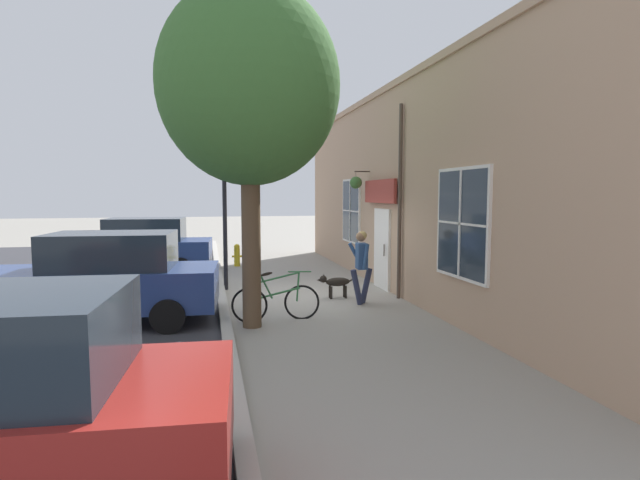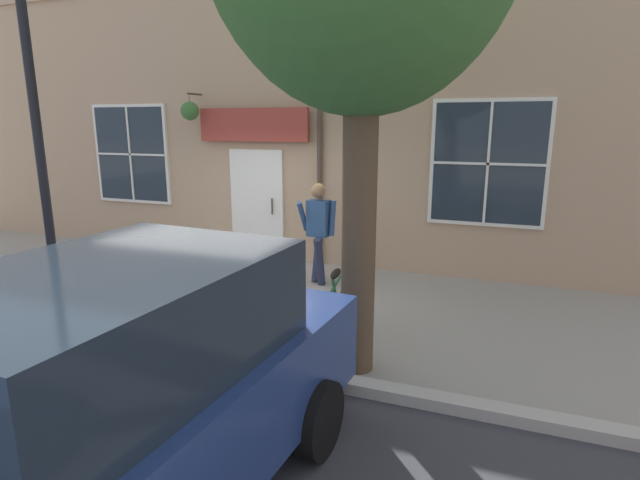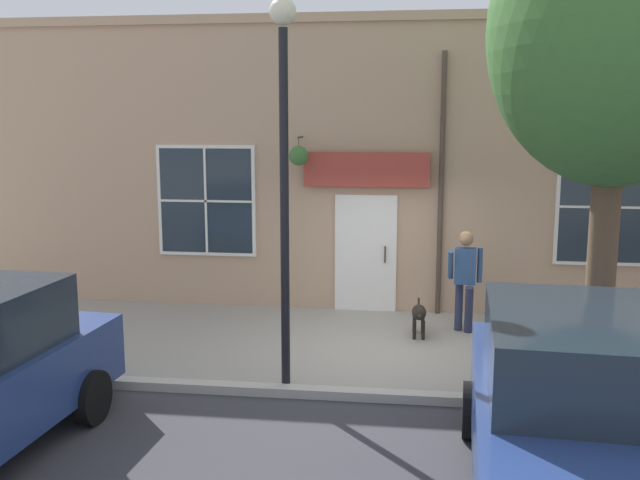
{
  "view_description": "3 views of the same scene",
  "coord_description": "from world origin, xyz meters",
  "px_view_note": "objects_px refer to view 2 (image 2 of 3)",
  "views": [
    {
      "loc": [
        2.3,
        11.83,
        2.47
      ],
      "look_at": [
        -0.39,
        -0.04,
        1.36
      ],
      "focal_mm": 28.0,
      "sensor_mm": 36.0,
      "label": 1
    },
    {
      "loc": [
        6.28,
        4.0,
        2.57
      ],
      "look_at": [
        -0.34,
        1.49,
        0.92
      ],
      "focal_mm": 28.0,
      "sensor_mm": 36.0,
      "label": 2
    },
    {
      "loc": [
        10.36,
        0.31,
        3.45
      ],
      "look_at": [
        -0.71,
        -1.13,
        1.52
      ],
      "focal_mm": 40.0,
      "sensor_mm": 36.0,
      "label": 3
    }
  ],
  "objects_px": {
    "dog_on_leash": "(267,263)",
    "pedestrian_walking": "(318,224)",
    "street_lamp": "(30,71)",
    "leaning_bicycle": "(340,314)",
    "parked_car_mid_block": "(99,411)"
  },
  "relations": [
    {
      "from": "dog_on_leash",
      "to": "leaning_bicycle",
      "type": "relative_size",
      "value": 0.57
    },
    {
      "from": "pedestrian_walking",
      "to": "parked_car_mid_block",
      "type": "xyz_separation_m",
      "value": [
        5.3,
        0.6,
        -0.11
      ]
    },
    {
      "from": "dog_on_leash",
      "to": "street_lamp",
      "type": "height_order",
      "value": "street_lamp"
    },
    {
      "from": "pedestrian_walking",
      "to": "street_lamp",
      "type": "xyz_separation_m",
      "value": [
        2.92,
        -2.42,
        2.17
      ]
    },
    {
      "from": "pedestrian_walking",
      "to": "parked_car_mid_block",
      "type": "bearing_deg",
      "value": 6.47
    },
    {
      "from": "pedestrian_walking",
      "to": "dog_on_leash",
      "type": "xyz_separation_m",
      "value": [
        0.42,
        -0.72,
        -0.61
      ]
    },
    {
      "from": "street_lamp",
      "to": "dog_on_leash",
      "type": "bearing_deg",
      "value": 145.98
    },
    {
      "from": "parked_car_mid_block",
      "to": "street_lamp",
      "type": "distance_m",
      "value": 4.46
    },
    {
      "from": "dog_on_leash",
      "to": "pedestrian_walking",
      "type": "bearing_deg",
      "value": 119.85
    },
    {
      "from": "pedestrian_walking",
      "to": "dog_on_leash",
      "type": "relative_size",
      "value": 1.67
    },
    {
      "from": "leaning_bicycle",
      "to": "street_lamp",
      "type": "distance_m",
      "value": 4.54
    },
    {
      "from": "pedestrian_walking",
      "to": "leaning_bicycle",
      "type": "xyz_separation_m",
      "value": [
        2.08,
        1.07,
        -0.61
      ]
    },
    {
      "from": "dog_on_leash",
      "to": "street_lamp",
      "type": "bearing_deg",
      "value": -34.02
    },
    {
      "from": "pedestrian_walking",
      "to": "parked_car_mid_block",
      "type": "distance_m",
      "value": 5.33
    },
    {
      "from": "leaning_bicycle",
      "to": "street_lamp",
      "type": "relative_size",
      "value": 0.36
    }
  ]
}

